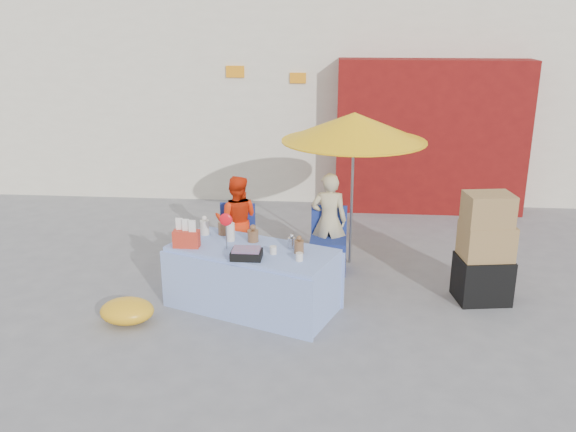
# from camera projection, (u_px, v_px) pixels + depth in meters

# --- Properties ---
(ground) EXTENTS (80.00, 80.00, 0.00)m
(ground) POSITION_uv_depth(u_px,v_px,m) (278.00, 314.00, 7.01)
(ground) COLOR slate
(ground) RESTS_ON ground
(backdrop) EXTENTS (14.00, 8.00, 7.80)m
(backdrop) POSITION_uv_depth(u_px,v_px,m) (337.00, 24.00, 13.12)
(backdrop) COLOR silver
(backdrop) RESTS_ON ground
(market_table) EXTENTS (2.13, 1.55, 1.17)m
(market_table) POSITION_uv_depth(u_px,v_px,m) (252.00, 277.00, 7.08)
(market_table) COLOR #869ED6
(market_table) RESTS_ON ground
(chair_left) EXTENTS (0.48, 0.47, 0.85)m
(chair_left) POSITION_uv_depth(u_px,v_px,m) (236.00, 249.00, 8.27)
(chair_left) COLOR navy
(chair_left) RESTS_ON ground
(chair_right) EXTENTS (0.48, 0.47, 0.85)m
(chair_right) POSITION_uv_depth(u_px,v_px,m) (328.00, 252.00, 8.17)
(chair_right) COLOR navy
(chair_right) RESTS_ON ground
(vendor_orange) EXTENTS (0.61, 0.48, 1.25)m
(vendor_orange) POSITION_uv_depth(u_px,v_px,m) (237.00, 220.00, 8.28)
(vendor_orange) COLOR red
(vendor_orange) RESTS_ON ground
(vendor_beige) EXTENTS (0.48, 0.32, 1.32)m
(vendor_beige) POSITION_uv_depth(u_px,v_px,m) (329.00, 221.00, 8.17)
(vendor_beige) COLOR #CABB8E
(vendor_beige) RESTS_ON ground
(umbrella) EXTENTS (1.90, 1.90, 2.09)m
(umbrella) POSITION_uv_depth(u_px,v_px,m) (354.00, 128.00, 7.90)
(umbrella) COLOR gray
(umbrella) RESTS_ON ground
(box_stack) EXTENTS (0.67, 0.58, 1.34)m
(box_stack) POSITION_uv_depth(u_px,v_px,m) (485.00, 252.00, 7.18)
(box_stack) COLOR black
(box_stack) RESTS_ON ground
(tarp_bundle) EXTENTS (0.70, 0.61, 0.27)m
(tarp_bundle) POSITION_uv_depth(u_px,v_px,m) (127.00, 311.00, 6.80)
(tarp_bundle) COLOR gold
(tarp_bundle) RESTS_ON ground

